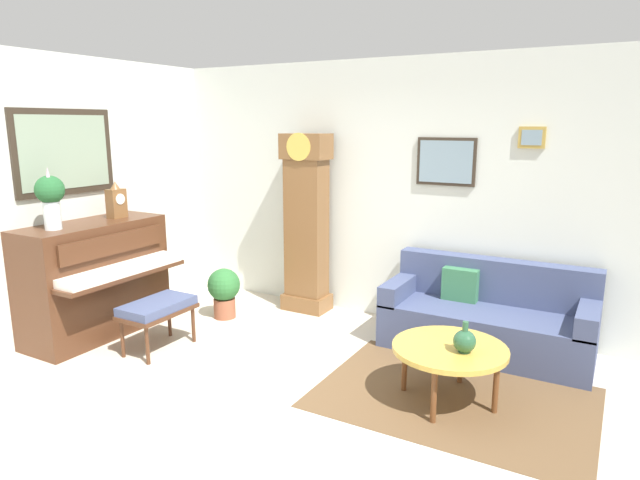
{
  "coord_description": "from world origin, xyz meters",
  "views": [
    {
      "loc": [
        2.36,
        -3.13,
        2.13
      ],
      "look_at": [
        -0.11,
        1.27,
        1.05
      ],
      "focal_mm": 30.74,
      "sensor_mm": 36.0,
      "label": 1
    }
  ],
  "objects": [
    {
      "name": "ground_plane",
      "position": [
        0.0,
        0.0,
        -0.05
      ],
      "size": [
        6.4,
        6.0,
        0.1
      ],
      "primitive_type": "cube",
      "color": "beige"
    },
    {
      "name": "wall_left",
      "position": [
        -2.6,
        0.01,
        1.41
      ],
      "size": [
        0.13,
        4.9,
        2.8
      ],
      "color": "silver",
      "rests_on": "ground_plane"
    },
    {
      "name": "wall_back",
      "position": [
        0.01,
        2.4,
        1.4
      ],
      "size": [
        5.3,
        0.13,
        2.8
      ],
      "color": "silver",
      "rests_on": "ground_plane"
    },
    {
      "name": "area_rug",
      "position": [
        1.34,
        0.85,
        0.0
      ],
      "size": [
        2.1,
        1.5,
        0.01
      ],
      "primitive_type": "cube",
      "color": "brown",
      "rests_on": "ground_plane"
    },
    {
      "name": "piano",
      "position": [
        -2.23,
        0.41,
        0.59
      ],
      "size": [
        0.87,
        1.44,
        1.17
      ],
      "color": "#4C2B19",
      "rests_on": "ground_plane"
    },
    {
      "name": "piano_bench",
      "position": [
        -1.4,
        0.42,
        0.41
      ],
      "size": [
        0.42,
        0.7,
        0.48
      ],
      "color": "#4C2B19",
      "rests_on": "ground_plane"
    },
    {
      "name": "grandfather_clock",
      "position": [
        -0.76,
        2.11,
        0.96
      ],
      "size": [
        0.52,
        0.34,
        2.03
      ],
      "color": "brown",
      "rests_on": "ground_plane"
    },
    {
      "name": "couch",
      "position": [
        1.33,
        1.95,
        0.31
      ],
      "size": [
        1.9,
        0.8,
        0.84
      ],
      "color": "#424C70",
      "rests_on": "ground_plane"
    },
    {
      "name": "coffee_table",
      "position": [
        1.31,
        0.78,
        0.43
      ],
      "size": [
        0.88,
        0.88,
        0.46
      ],
      "color": "gold",
      "rests_on": "ground_plane"
    },
    {
      "name": "mantel_clock",
      "position": [
        -2.23,
        0.73,
        1.34
      ],
      "size": [
        0.13,
        0.18,
        0.38
      ],
      "color": "brown",
      "rests_on": "piano"
    },
    {
      "name": "flower_vase",
      "position": [
        -2.23,
        -0.0,
        1.48
      ],
      "size": [
        0.26,
        0.26,
        0.58
      ],
      "color": "silver",
      "rests_on": "piano"
    },
    {
      "name": "green_jug",
      "position": [
        1.43,
        0.73,
        0.54
      ],
      "size": [
        0.17,
        0.17,
        0.24
      ],
      "color": "#234C33",
      "rests_on": "coffee_table"
    },
    {
      "name": "potted_plant",
      "position": [
        -1.41,
        1.42,
        0.32
      ],
      "size": [
        0.36,
        0.36,
        0.56
      ],
      "color": "#935138",
      "rests_on": "ground_plane"
    }
  ]
}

